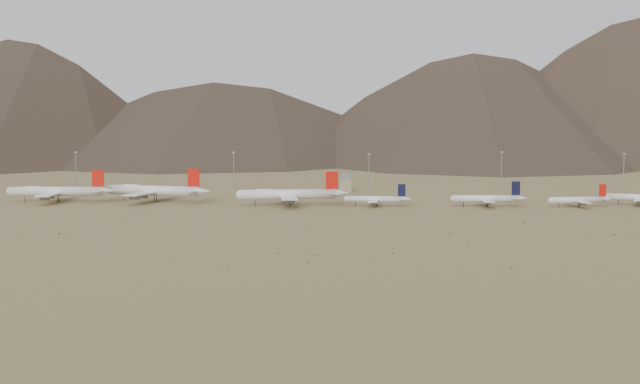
# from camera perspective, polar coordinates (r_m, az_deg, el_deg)

# --- Properties ---
(ground) EXTENTS (3000.00, 3000.00, 0.00)m
(ground) POSITION_cam_1_polar(r_m,az_deg,el_deg) (474.70, -2.68, -1.18)
(ground) COLOR #937D4C
(ground) RESTS_ON ground
(mountain_ridge) EXTENTS (4400.00, 1000.00, 300.00)m
(mountain_ridge) POSITION_cam_1_polar(r_m,az_deg,el_deg) (1373.02, 2.08, 9.13)
(mountain_ridge) COLOR #49382C
(mountain_ridge) RESTS_ON ground
(widebody_west) EXTENTS (63.44, 48.95, 18.84)m
(widebody_west) POSITION_cam_1_polar(r_m,az_deg,el_deg) (538.96, -16.49, 0.05)
(widebody_west) COLOR white
(widebody_west) RESTS_ON ground
(widebody_centre) EXTENTS (66.22, 52.15, 20.03)m
(widebody_centre) POSITION_cam_1_polar(r_m,az_deg,el_deg) (526.87, -10.58, 0.10)
(widebody_centre) COLOR white
(widebody_centre) RESTS_ON ground
(widebody_east) EXTENTS (63.26, 49.57, 19.01)m
(widebody_east) POSITION_cam_1_polar(r_m,az_deg,el_deg) (497.59, -2.00, -0.14)
(widebody_east) COLOR white
(widebody_east) RESTS_ON ground
(narrowbody_a) EXTENTS (38.22, 27.41, 12.60)m
(narrowbody_a) POSITION_cam_1_polar(r_m,az_deg,el_deg) (494.90, 3.67, -0.46)
(narrowbody_a) COLOR white
(narrowbody_a) RESTS_ON ground
(narrowbody_b) EXTENTS (42.93, 30.90, 14.16)m
(narrowbody_b) POSITION_cam_1_polar(r_m,az_deg,el_deg) (500.43, 10.70, -0.42)
(narrowbody_b) COLOR white
(narrowbody_b) RESTS_ON ground
(narrowbody_c) EXTENTS (37.25, 27.48, 12.54)m
(narrowbody_c) POSITION_cam_1_polar(r_m,az_deg,el_deg) (510.70, 16.27, -0.48)
(narrowbody_c) COLOR white
(narrowbody_c) RESTS_ON ground
(control_tower) EXTENTS (8.00, 8.00, 12.00)m
(control_tower) POSITION_cam_1_polar(r_m,az_deg,el_deg) (590.68, 1.67, 0.55)
(control_tower) COLOR gray
(control_tower) RESTS_ON ground
(mast_far_west) EXTENTS (2.00, 0.60, 25.70)m
(mast_far_west) POSITION_cam_1_polar(r_m,az_deg,el_deg) (630.68, -15.36, 1.47)
(mast_far_west) COLOR gray
(mast_far_west) RESTS_ON ground
(mast_west) EXTENTS (2.00, 0.60, 25.70)m
(mast_west) POSITION_cam_1_polar(r_m,az_deg,el_deg) (605.80, -5.54, 1.49)
(mast_west) COLOR gray
(mast_west) RESTS_ON ground
(mast_centre) EXTENTS (2.00, 0.60, 25.70)m
(mast_centre) POSITION_cam_1_polar(r_m,az_deg,el_deg) (578.29, 3.15, 1.34)
(mast_centre) COLOR gray
(mast_centre) RESTS_ON ground
(mast_east) EXTENTS (2.00, 0.60, 25.70)m
(mast_east) POSITION_cam_1_polar(r_m,az_deg,el_deg) (621.29, 11.54, 1.50)
(mast_east) COLOR gray
(mast_east) RESTS_ON ground
(mast_far_east) EXTENTS (2.00, 0.60, 25.70)m
(mast_far_east) POSITION_cam_1_polar(r_m,az_deg,el_deg) (614.35, 18.86, 1.29)
(mast_far_east) COLOR gray
(mast_far_east) RESTS_ON ground
(desert_scrub) EXTENTS (391.53, 173.13, 0.95)m
(desert_scrub) POSITION_cam_1_polar(r_m,az_deg,el_deg) (383.12, -4.90, -2.63)
(desert_scrub) COLOR brown
(desert_scrub) RESTS_ON ground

